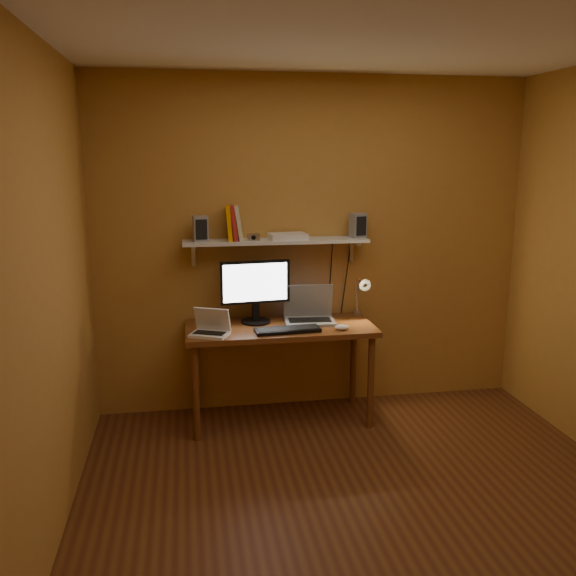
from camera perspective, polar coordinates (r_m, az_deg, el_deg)
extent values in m
cube|color=brown|center=(3.78, 7.54, -19.86)|extent=(3.40, 3.20, 0.02)
cube|color=silver|center=(3.26, 8.95, 23.00)|extent=(3.40, 3.20, 0.02)
cube|color=#AA7834|center=(4.81, 2.36, 3.99)|extent=(3.40, 0.02, 2.60)
cube|color=#AA7834|center=(1.88, 23.48, -10.55)|extent=(3.40, 0.02, 2.60)
cube|color=#AA7834|center=(3.21, -22.34, -1.18)|extent=(0.02, 3.20, 2.60)
cube|color=brown|center=(4.56, -0.74, -3.81)|extent=(1.40, 0.60, 0.04)
cylinder|color=brown|center=(4.41, -8.60, -9.71)|extent=(0.05, 0.05, 0.71)
cylinder|color=brown|center=(4.60, 7.75, -8.72)|extent=(0.05, 0.05, 0.71)
cylinder|color=brown|center=(4.85, -8.72, -7.60)|extent=(0.05, 0.05, 0.71)
cylinder|color=brown|center=(5.03, 6.12, -6.81)|extent=(0.05, 0.05, 0.71)
cube|color=silver|center=(4.61, -1.13, 4.41)|extent=(1.40, 0.25, 0.02)
cube|color=silver|center=(4.69, -8.85, 3.13)|extent=(0.03, 0.03, 0.18)
cube|color=silver|center=(4.86, 5.94, 3.54)|extent=(0.03, 0.03, 0.18)
cylinder|color=black|center=(4.65, -3.03, -3.14)|extent=(0.24, 0.24, 0.02)
cube|color=black|center=(4.63, -3.04, -2.15)|extent=(0.05, 0.05, 0.16)
cube|color=black|center=(4.58, -3.08, 0.56)|extent=(0.53, 0.08, 0.33)
cube|color=white|center=(4.56, -3.05, 0.51)|extent=(0.49, 0.05, 0.28)
cube|color=gray|center=(4.64, 2.05, -3.14)|extent=(0.39, 0.29, 0.02)
cube|color=black|center=(4.64, 2.05, -3.01)|extent=(0.33, 0.17, 0.00)
cube|color=gray|center=(4.71, 1.90, -1.17)|extent=(0.38, 0.10, 0.26)
cube|color=#151942|center=(4.71, 1.90, -1.17)|extent=(0.33, 0.08, 0.22)
cube|color=white|center=(4.34, -7.35, -4.33)|extent=(0.31, 0.27, 0.02)
cube|color=black|center=(4.34, -7.36, -4.19)|extent=(0.24, 0.18, 0.00)
cube|color=white|center=(4.37, -7.09, -2.91)|extent=(0.27, 0.17, 0.18)
cube|color=black|center=(4.37, -7.09, -2.91)|extent=(0.23, 0.14, 0.15)
cube|color=black|center=(4.41, -0.05, -3.95)|extent=(0.48, 0.19, 0.03)
ellipsoid|color=white|center=(4.46, 5.06, -3.68)|extent=(0.12, 0.09, 0.04)
cube|color=silver|center=(4.92, 6.45, -2.55)|extent=(0.05, 0.06, 0.08)
cylinder|color=silver|center=(4.89, 6.49, -0.85)|extent=(0.02, 0.02, 0.28)
cylinder|color=silver|center=(4.78, 6.79, 0.57)|extent=(0.01, 0.16, 0.01)
cone|color=silver|center=(4.71, 7.06, 0.37)|extent=(0.09, 0.09, 0.09)
sphere|color=#FFE0A5|center=(4.69, 7.13, 0.32)|extent=(0.04, 0.04, 0.04)
cube|color=gray|center=(4.54, -8.20, 5.51)|extent=(0.12, 0.12, 0.19)
cube|color=gray|center=(4.75, 6.55, 5.85)|extent=(0.13, 0.13, 0.19)
cube|color=orange|center=(4.56, -5.53, 6.05)|extent=(0.06, 0.18, 0.26)
cube|color=#A31E1B|center=(4.57, -5.09, 6.06)|extent=(0.07, 0.18, 0.26)
cube|color=beige|center=(4.57, -4.64, 6.07)|extent=(0.08, 0.18, 0.26)
cube|color=silver|center=(4.53, -3.22, 4.77)|extent=(0.10, 0.05, 0.06)
cylinder|color=black|center=(4.51, -3.20, 4.74)|extent=(0.04, 0.03, 0.03)
cube|color=white|center=(4.61, -0.03, 4.86)|extent=(0.29, 0.21, 0.05)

